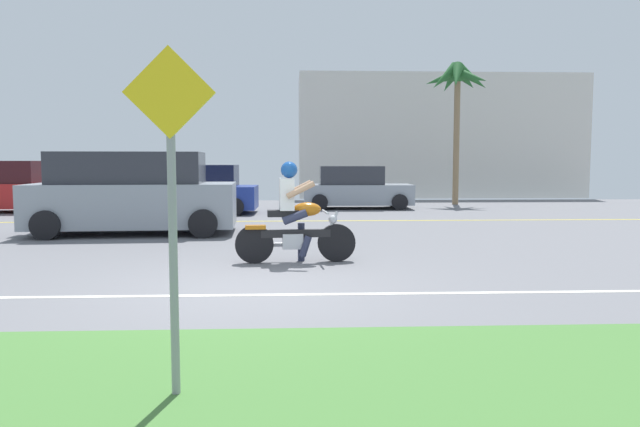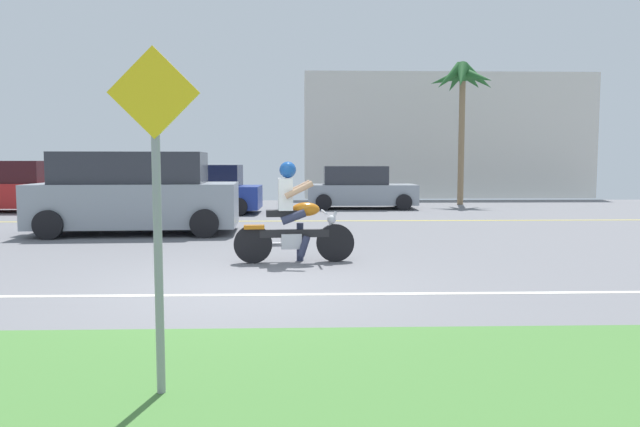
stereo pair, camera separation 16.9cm
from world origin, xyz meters
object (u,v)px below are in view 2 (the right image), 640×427
(motorcyclist, at_px, (293,220))
(suv_nearby, at_px, (135,194))
(palm_tree_0, at_px, (463,84))
(street_sign, at_px, (156,189))
(parked_car_2, at_px, (360,189))
(parked_car_0, at_px, (17,188))
(parked_car_1, at_px, (197,191))

(motorcyclist, xyz_separation_m, suv_nearby, (-3.76, 4.18, 0.21))
(motorcyclist, height_order, palm_tree_0, palm_tree_0)
(street_sign, bearing_deg, parked_car_2, 79.83)
(parked_car_2, xyz_separation_m, palm_tree_0, (4.12, 1.84, 3.93))
(motorcyclist, relative_size, palm_tree_0, 0.37)
(parked_car_0, relative_size, street_sign, 1.62)
(parked_car_0, distance_m, parked_car_2, 11.66)
(palm_tree_0, distance_m, street_sign, 20.64)
(suv_nearby, relative_size, street_sign, 1.99)
(palm_tree_0, bearing_deg, motorcyclist, -115.59)
(motorcyclist, relative_size, parked_car_0, 0.50)
(suv_nearby, height_order, palm_tree_0, palm_tree_0)
(parked_car_1, bearing_deg, palm_tree_0, 20.84)
(motorcyclist, relative_size, parked_car_1, 0.47)
(suv_nearby, relative_size, palm_tree_0, 0.89)
(motorcyclist, distance_m, parked_car_2, 11.64)
(parked_car_2, bearing_deg, parked_car_0, -175.11)
(suv_nearby, height_order, street_sign, street_sign)
(parked_car_0, height_order, parked_car_2, parked_car_0)
(parked_car_2, xyz_separation_m, street_sign, (-3.09, -17.24, 0.80))
(parked_car_1, xyz_separation_m, street_sign, (2.39, -15.43, 0.77))
(parked_car_0, bearing_deg, suv_nearby, -47.96)
(parked_car_1, xyz_separation_m, parked_car_2, (5.48, 1.81, -0.03))
(street_sign, bearing_deg, suv_nearby, 106.15)
(parked_car_0, xyz_separation_m, parked_car_1, (6.14, -0.82, -0.05))
(suv_nearby, height_order, parked_car_2, suv_nearby)
(parked_car_1, distance_m, street_sign, 15.63)
(motorcyclist, xyz_separation_m, parked_car_1, (-3.25, 9.61, 0.02))
(parked_car_1, bearing_deg, street_sign, -81.20)
(suv_nearby, bearing_deg, parked_car_2, 50.40)
(motorcyclist, distance_m, parked_car_1, 10.14)
(motorcyclist, xyz_separation_m, palm_tree_0, (6.35, 13.26, 3.92))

